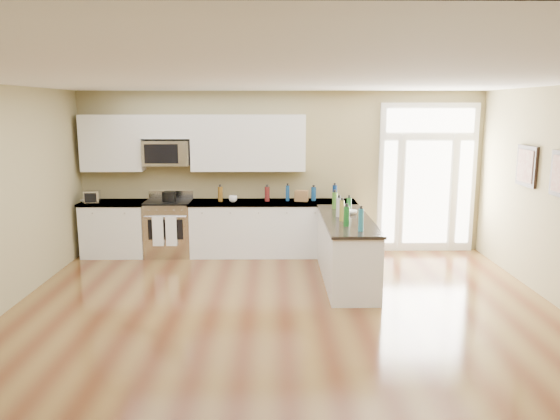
# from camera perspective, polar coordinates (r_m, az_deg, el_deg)

# --- Properties ---
(ground) EXTENTS (8.00, 8.00, 0.00)m
(ground) POSITION_cam_1_polar(r_m,az_deg,el_deg) (6.05, 0.70, -13.95)
(ground) COLOR #582E19
(room_shell) EXTENTS (8.00, 8.00, 8.00)m
(room_shell) POSITION_cam_1_polar(r_m,az_deg,el_deg) (5.56, 0.74, 2.26)
(room_shell) COLOR #998D61
(room_shell) RESTS_ON ground
(back_cabinet_left) EXTENTS (1.10, 0.66, 0.94)m
(back_cabinet_left) POSITION_cam_1_polar(r_m,az_deg,el_deg) (9.81, -16.83, -2.04)
(back_cabinet_left) COLOR silver
(back_cabinet_left) RESTS_ON ground
(back_cabinet_right) EXTENTS (2.85, 0.66, 0.94)m
(back_cabinet_right) POSITION_cam_1_polar(r_m,az_deg,el_deg) (9.42, -0.76, -2.09)
(back_cabinet_right) COLOR silver
(back_cabinet_right) RESTS_ON ground
(peninsula_cabinet) EXTENTS (0.69, 2.32, 0.94)m
(peninsula_cabinet) POSITION_cam_1_polar(r_m,az_deg,el_deg) (8.09, 6.92, -4.36)
(peninsula_cabinet) COLOR silver
(peninsula_cabinet) RESTS_ON ground
(upper_cabinet_left) EXTENTS (1.04, 0.33, 0.95)m
(upper_cabinet_left) POSITION_cam_1_polar(r_m,az_deg,el_deg) (9.75, -17.12, 6.71)
(upper_cabinet_left) COLOR silver
(upper_cabinet_left) RESTS_ON room_shell
(upper_cabinet_right) EXTENTS (1.94, 0.33, 0.95)m
(upper_cabinet_right) POSITION_cam_1_polar(r_m,az_deg,el_deg) (9.36, -3.34, 7.01)
(upper_cabinet_right) COLOR silver
(upper_cabinet_right) RESTS_ON room_shell
(upper_cabinet_short) EXTENTS (0.82, 0.33, 0.40)m
(upper_cabinet_short) POSITION_cam_1_polar(r_m,az_deg,el_deg) (9.52, -11.78, 8.52)
(upper_cabinet_short) COLOR silver
(upper_cabinet_short) RESTS_ON room_shell
(microwave) EXTENTS (0.78, 0.41, 0.42)m
(microwave) POSITION_cam_1_polar(r_m,az_deg,el_deg) (9.50, -11.73, 5.86)
(microwave) COLOR silver
(microwave) RESTS_ON room_shell
(entry_door) EXTENTS (1.70, 0.10, 2.60)m
(entry_door) POSITION_cam_1_polar(r_m,az_deg,el_deg) (9.90, 15.11, 3.24)
(entry_door) COLOR white
(entry_door) RESTS_ON ground
(wall_art_near) EXTENTS (0.05, 0.58, 0.58)m
(wall_art_near) POSITION_cam_1_polar(r_m,az_deg,el_deg) (8.54, 24.37, 4.21)
(wall_art_near) COLOR black
(wall_art_near) RESTS_ON room_shell
(kitchen_range) EXTENTS (0.78, 0.69, 1.08)m
(kitchen_range) POSITION_cam_1_polar(r_m,az_deg,el_deg) (9.58, -11.50, -1.84)
(kitchen_range) COLOR silver
(kitchen_range) RESTS_ON ground
(stockpot) EXTENTS (0.27, 0.27, 0.18)m
(stockpot) POSITION_cam_1_polar(r_m,az_deg,el_deg) (9.44, -11.51, 1.44)
(stockpot) COLOR black
(stockpot) RESTS_ON kitchen_range
(toaster_oven) EXTENTS (0.26, 0.21, 0.21)m
(toaster_oven) POSITION_cam_1_polar(r_m,az_deg,el_deg) (9.69, -19.02, 1.32)
(toaster_oven) COLOR silver
(toaster_oven) RESTS_ON back_cabinet_left
(cardboard_box) EXTENTS (0.25, 0.21, 0.18)m
(cardboard_box) POSITION_cam_1_polar(r_m,az_deg,el_deg) (9.34, 2.27, 1.50)
(cardboard_box) COLOR brown
(cardboard_box) RESTS_ON back_cabinet_right
(bowl_left) EXTENTS (0.22, 0.22, 0.04)m
(bowl_left) POSITION_cam_1_polar(r_m,az_deg,el_deg) (9.79, -19.67, 0.88)
(bowl_left) COLOR white
(bowl_left) RESTS_ON back_cabinet_left
(bowl_peninsula) EXTENTS (0.19, 0.19, 0.06)m
(bowl_peninsula) POSITION_cam_1_polar(r_m,az_deg,el_deg) (8.28, 7.44, -0.23)
(bowl_peninsula) COLOR white
(bowl_peninsula) RESTS_ON peninsula_cabinet
(cup_counter) EXTENTS (0.15, 0.15, 0.11)m
(cup_counter) POSITION_cam_1_polar(r_m,az_deg,el_deg) (9.27, -4.94, 1.16)
(cup_counter) COLOR white
(cup_counter) RESTS_ON back_cabinet_right
(counter_bottles) EXTENTS (2.14, 2.45, 0.29)m
(counter_bottles) POSITION_cam_1_polar(r_m,az_deg,el_deg) (8.53, 3.66, 0.87)
(counter_bottles) COLOR #19591E
(counter_bottles) RESTS_ON back_cabinet_right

